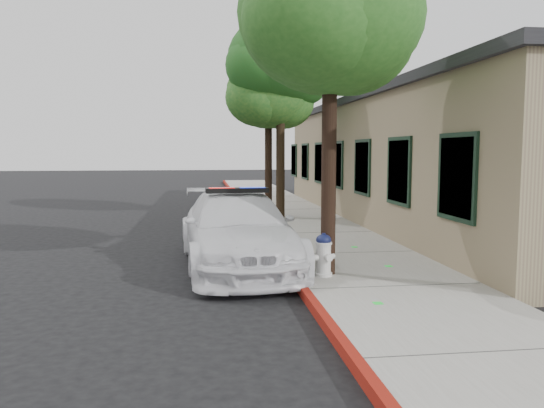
{
  "coord_description": "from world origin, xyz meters",
  "views": [
    {
      "loc": [
        -1.62,
        -8.52,
        2.45
      ],
      "look_at": [
        -0.13,
        2.8,
        1.3
      ],
      "focal_mm": 35.1,
      "sensor_mm": 36.0,
      "label": 1
    }
  ],
  "objects_px": {
    "street_tree_mid": "(281,65)",
    "clapboard_building": "(444,160)",
    "police_car": "(237,230)",
    "fire_hydrant": "(324,254)",
    "street_tree_far": "(269,96)",
    "street_tree_near": "(331,22)"
  },
  "relations": [
    {
      "from": "street_tree_mid",
      "to": "clapboard_building",
      "type": "bearing_deg",
      "value": -6.49
    },
    {
      "from": "police_car",
      "to": "fire_hydrant",
      "type": "height_order",
      "value": "police_car"
    },
    {
      "from": "clapboard_building",
      "to": "street_tree_far",
      "type": "distance_m",
      "value": 6.43
    },
    {
      "from": "clapboard_building",
      "to": "street_tree_near",
      "type": "bearing_deg",
      "value": -126.95
    },
    {
      "from": "clapboard_building",
      "to": "police_car",
      "type": "distance_m",
      "value": 10.09
    },
    {
      "from": "police_car",
      "to": "street_tree_mid",
      "type": "xyz_separation_m",
      "value": [
        1.98,
        7.15,
        4.55
      ]
    },
    {
      "from": "street_tree_mid",
      "to": "fire_hydrant",
      "type": "bearing_deg",
      "value": -93.26
    },
    {
      "from": "clapboard_building",
      "to": "fire_hydrant",
      "type": "xyz_separation_m",
      "value": [
        -6.11,
        -8.11,
        -1.58
      ]
    },
    {
      "from": "street_tree_near",
      "to": "street_tree_mid",
      "type": "height_order",
      "value": "street_tree_mid"
    },
    {
      "from": "clapboard_building",
      "to": "police_car",
      "type": "xyz_separation_m",
      "value": [
        -7.59,
        -6.51,
        -1.34
      ]
    },
    {
      "from": "police_car",
      "to": "street_tree_mid",
      "type": "distance_m",
      "value": 8.7
    },
    {
      "from": "clapboard_building",
      "to": "fire_hydrant",
      "type": "relative_size",
      "value": 26.32
    },
    {
      "from": "police_car",
      "to": "street_tree_near",
      "type": "relative_size",
      "value": 0.9
    },
    {
      "from": "police_car",
      "to": "fire_hydrant",
      "type": "xyz_separation_m",
      "value": [
        1.48,
        -1.6,
        -0.24
      ]
    },
    {
      "from": "fire_hydrant",
      "to": "police_car",
      "type": "bearing_deg",
      "value": 114.8
    },
    {
      "from": "police_car",
      "to": "street_tree_near",
      "type": "bearing_deg",
      "value": -45.79
    },
    {
      "from": "street_tree_near",
      "to": "street_tree_mid",
      "type": "xyz_separation_m",
      "value": [
        0.37,
        8.59,
        0.6
      ]
    },
    {
      "from": "clapboard_building",
      "to": "street_tree_near",
      "type": "xyz_separation_m",
      "value": [
        -5.98,
        -7.95,
        2.61
      ]
    },
    {
      "from": "street_tree_near",
      "to": "clapboard_building",
      "type": "bearing_deg",
      "value": 53.05
    },
    {
      "from": "clapboard_building",
      "to": "street_tree_mid",
      "type": "bearing_deg",
      "value": 173.51
    },
    {
      "from": "police_car",
      "to": "street_tree_far",
      "type": "bearing_deg",
      "value": 73.73
    },
    {
      "from": "police_car",
      "to": "street_tree_far",
      "type": "distance_m",
      "value": 8.46
    }
  ]
}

